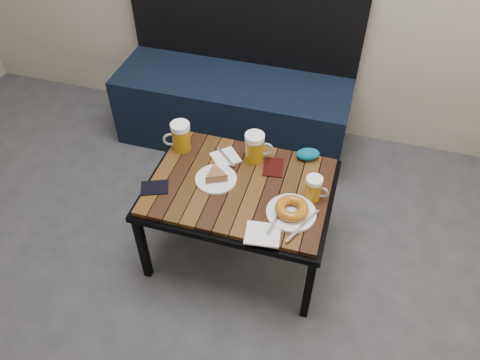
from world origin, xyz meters
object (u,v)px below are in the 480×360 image
(bench, at_px, (234,102))
(knit_pouch, at_px, (308,154))
(cafe_table, at_px, (240,191))
(plate_bagel, at_px, (291,210))
(beer_mug_centre, at_px, (255,147))
(plate_pie, at_px, (216,177))
(passport_navy, at_px, (155,188))
(beer_mug_right, at_px, (314,188))
(passport_burgundy, at_px, (273,167))
(beer_mug_left, at_px, (180,136))

(bench, height_order, knit_pouch, bench)
(cafe_table, height_order, plate_bagel, plate_bagel)
(beer_mug_centre, relative_size, plate_bagel, 0.54)
(bench, relative_size, knit_pouch, 12.31)
(cafe_table, bearing_deg, knit_pouch, 45.12)
(bench, bearing_deg, beer_mug_centre, -65.38)
(bench, distance_m, cafe_table, 0.93)
(bench, height_order, plate_pie, bench)
(plate_bagel, bearing_deg, beer_mug_centre, 129.13)
(plate_pie, xyz_separation_m, plate_bagel, (0.37, -0.10, 0.00))
(plate_pie, xyz_separation_m, knit_pouch, (0.37, 0.26, 0.00))
(beer_mug_centre, distance_m, passport_navy, 0.50)
(cafe_table, bearing_deg, beer_mug_right, 2.20)
(bench, distance_m, plate_pie, 0.92)
(cafe_table, relative_size, passport_navy, 6.90)
(knit_pouch, bearing_deg, bench, 132.37)
(passport_burgundy, distance_m, knit_pouch, 0.18)
(beer_mug_right, relative_size, passport_burgundy, 0.91)
(beer_mug_right, distance_m, plate_bagel, 0.14)
(bench, bearing_deg, passport_burgundy, -60.12)
(bench, bearing_deg, knit_pouch, -47.63)
(beer_mug_left, height_order, beer_mug_centre, same)
(passport_burgundy, bearing_deg, plate_pie, -154.82)
(beer_mug_centre, bearing_deg, beer_mug_left, 164.69)
(passport_navy, relative_size, passport_burgundy, 0.96)
(beer_mug_centre, xyz_separation_m, plate_bagel, (0.24, -0.29, -0.05))
(cafe_table, height_order, plate_pie, plate_pie)
(beer_mug_centre, height_order, passport_navy, beer_mug_centre)
(beer_mug_left, height_order, knit_pouch, beer_mug_left)
(cafe_table, height_order, passport_burgundy, passport_burgundy)
(cafe_table, relative_size, beer_mug_centre, 5.71)
(passport_navy, xyz_separation_m, knit_pouch, (0.62, 0.39, 0.02))
(beer_mug_right, bearing_deg, plate_pie, -172.50)
(passport_navy, distance_m, passport_burgundy, 0.55)
(cafe_table, relative_size, plate_pie, 4.45)
(bench, height_order, passport_burgundy, bench)
(bench, xyz_separation_m, knit_pouch, (0.55, -0.61, 0.22))
(beer_mug_centre, xyz_separation_m, beer_mug_right, (0.31, -0.17, -0.02))
(beer_mug_right, bearing_deg, passport_burgundy, 152.10)
(beer_mug_right, distance_m, knit_pouch, 0.26)
(plate_bagel, distance_m, passport_navy, 0.62)
(plate_pie, height_order, passport_navy, plate_pie)
(bench, relative_size, passport_burgundy, 10.99)
(beer_mug_right, bearing_deg, beer_mug_centre, 156.20)
(cafe_table, xyz_separation_m, beer_mug_left, (-0.34, 0.16, 0.12))
(plate_bagel, bearing_deg, cafe_table, 157.07)
(plate_bagel, xyz_separation_m, knit_pouch, (0.00, 0.37, 0.00))
(bench, xyz_separation_m, cafe_table, (0.29, -0.87, 0.16))
(knit_pouch, bearing_deg, plate_pie, -144.49)
(passport_burgundy, bearing_deg, plate_bagel, -70.16)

